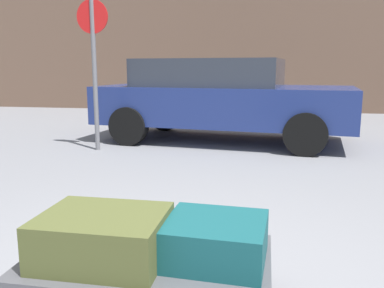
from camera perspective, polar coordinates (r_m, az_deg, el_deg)
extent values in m
cube|color=#4C4C51|center=(2.15, -6.02, -16.48)|extent=(1.21, 0.74, 0.10)
cylinder|color=black|center=(2.38, 5.90, -18.23)|extent=(0.24, 0.06, 0.24)
cylinder|color=black|center=(2.57, -13.48, -16.25)|extent=(0.24, 0.06, 0.24)
cube|color=#4C5128|center=(2.08, -12.31, -12.57)|extent=(0.60, 0.48, 0.23)
cube|color=#144C51|center=(2.04, 3.26, -13.25)|extent=(0.51, 0.48, 0.20)
cube|color=navy|center=(7.14, 4.48, 5.51)|extent=(4.49, 2.31, 0.64)
cube|color=#2D333D|center=(7.17, 2.56, 9.96)|extent=(2.58, 1.86, 0.46)
cylinder|color=black|center=(7.84, 16.04, 3.23)|extent=(0.66, 0.30, 0.64)
cylinder|color=black|center=(6.16, 15.60, 1.34)|extent=(0.66, 0.30, 0.64)
cylinder|color=black|center=(8.39, -3.74, 4.08)|extent=(0.66, 0.30, 0.64)
cylinder|color=black|center=(6.85, -8.86, 2.51)|extent=(0.66, 0.30, 0.64)
cylinder|color=#72665B|center=(10.15, 21.02, 4.68)|extent=(0.27, 0.27, 0.70)
cylinder|color=slate|center=(6.47, -13.45, 9.14)|extent=(0.07, 0.07, 2.27)
cylinder|color=red|center=(6.51, -13.80, 16.95)|extent=(0.50, 0.04, 0.50)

